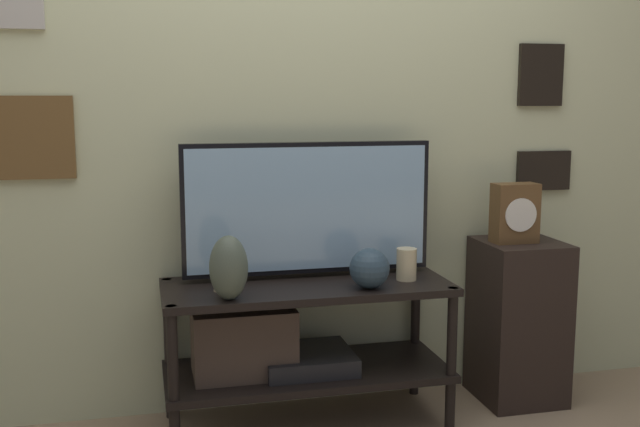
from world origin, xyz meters
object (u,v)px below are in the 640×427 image
vase_round_glass (370,268)px  candle_jar (406,264)px  vase_urn_stoneware (229,268)px  mantel_clock (515,213)px  vase_slim_bronze (225,264)px  television (308,208)px

vase_round_glass → candle_jar: vase_round_glass is taller
candle_jar → vase_urn_stoneware: bearing=-169.8°
candle_jar → mantel_clock: bearing=8.6°
vase_slim_bronze → vase_urn_stoneware: (0.00, -0.13, 0.02)m
television → vase_slim_bronze: 0.42m
vase_round_glass → candle_jar: size_ratio=1.21×
vase_urn_stoneware → candle_jar: (0.73, 0.13, -0.05)m
television → mantel_clock: bearing=-3.9°
television → vase_urn_stoneware: (-0.35, -0.27, -0.16)m
vase_slim_bronze → candle_jar: vase_slim_bronze is taller
vase_round_glass → vase_urn_stoneware: vase_urn_stoneware is taller
vase_urn_stoneware → mantel_clock: 1.26m
vase_round_glass → mantel_clock: mantel_clock is taller
vase_slim_bronze → vase_round_glass: vase_slim_bronze is taller
vase_round_glass → vase_urn_stoneware: size_ratio=0.66×
candle_jar → mantel_clock: mantel_clock is taller
vase_round_glass → vase_urn_stoneware: (-0.54, -0.04, 0.04)m
television → vase_slim_bronze: bearing=-159.1°
mantel_clock → television: bearing=176.1°
vase_slim_bronze → vase_urn_stoneware: size_ratio=0.87×
vase_slim_bronze → mantel_clock: size_ratio=0.82×
candle_jar → mantel_clock: size_ratio=0.51×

